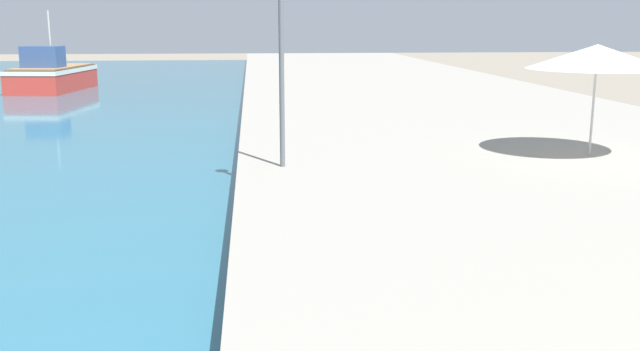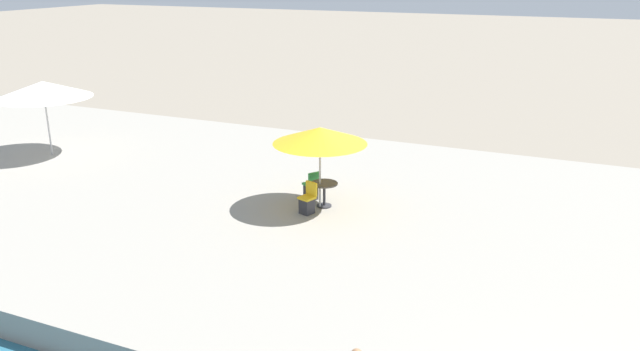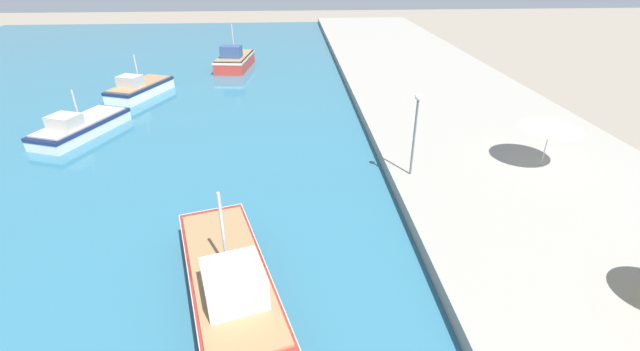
# 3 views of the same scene
# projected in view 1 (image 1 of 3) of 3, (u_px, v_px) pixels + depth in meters

# --- Properties ---
(quay_promenade) EXTENTS (16.00, 90.00, 0.73)m
(quay_promenade) POSITION_uv_depth(u_px,v_px,m) (407.00, 99.00, 35.06)
(quay_promenade) COLOR gray
(quay_promenade) RESTS_ON ground_plane
(fishing_boat_distant) EXTENTS (3.99, 7.24, 4.72)m
(fishing_boat_distant) POSITION_uv_depth(u_px,v_px,m) (52.00, 75.00, 42.74)
(fishing_boat_distant) COLOR red
(fishing_boat_distant) RESTS_ON water_basin
(cafe_umbrella_white) EXTENTS (3.46, 3.46, 2.80)m
(cafe_umbrella_white) POSITION_uv_depth(u_px,v_px,m) (597.00, 57.00, 17.71)
(cafe_umbrella_white) COLOR #B7B7B7
(cafe_umbrella_white) RESTS_ON quay_promenade
(lamppost) EXTENTS (0.36, 0.36, 4.56)m
(lamppost) POSITION_uv_depth(u_px,v_px,m) (281.00, 33.00, 16.17)
(lamppost) COLOR #565B60
(lamppost) RESTS_ON quay_promenade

